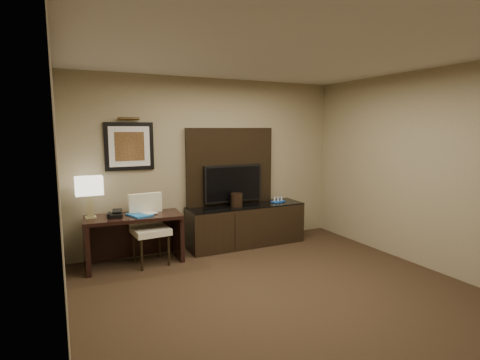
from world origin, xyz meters
TOP-DOWN VIEW (x-y plane):
  - floor at (0.00, 0.00)m, footprint 4.50×5.00m
  - ceiling at (0.00, 0.00)m, footprint 4.50×5.00m
  - wall_back at (0.00, 2.50)m, footprint 4.50×0.01m
  - wall_left at (-2.25, 0.00)m, footprint 0.01×5.00m
  - wall_right at (2.25, 0.00)m, footprint 0.01×5.00m
  - desk at (-1.35, 2.10)m, footprint 1.36×0.67m
  - credenza at (0.47, 2.20)m, footprint 1.94×0.55m
  - tv_wall_panel at (0.30, 2.44)m, footprint 1.50×0.12m
  - tv at (0.30, 2.34)m, footprint 1.00×0.08m
  - artwork at (-1.30, 2.48)m, footprint 0.70×0.04m
  - picture_light at (-1.30, 2.44)m, footprint 0.04×0.04m
  - desk_chair at (-1.14, 1.99)m, footprint 0.52×0.59m
  - table_lamp at (-1.90, 2.20)m, footprint 0.40×0.28m
  - desk_phone at (-1.59, 2.08)m, footprint 0.23×0.21m
  - blue_folder at (-1.27, 2.06)m, footprint 0.35×0.40m
  - book at (-1.21, 2.07)m, footprint 0.17×0.09m
  - ice_bucket at (0.29, 2.17)m, footprint 0.23×0.23m
  - minibar_tray at (1.08, 2.18)m, footprint 0.25×0.19m

SIDE VIEW (x-z plane):
  - floor at x=0.00m, z-range -0.01..0.00m
  - credenza at x=0.47m, z-range 0.00..0.67m
  - desk at x=-1.35m, z-range 0.00..0.70m
  - desk_chair at x=-1.14m, z-range 0.00..0.99m
  - minibar_tray at x=1.08m, z-range 0.67..0.75m
  - blue_folder at x=-1.27m, z-range 0.70..0.72m
  - desk_phone at x=-1.59m, z-range 0.70..0.80m
  - ice_bucket at x=0.29m, z-range 0.67..0.88m
  - book at x=-1.21m, z-range 0.70..0.94m
  - table_lamp at x=-1.90m, z-range 0.70..1.29m
  - tv at x=0.30m, z-range 0.72..1.32m
  - tv_wall_panel at x=0.30m, z-range 0.62..1.92m
  - wall_back at x=0.00m, z-range 0.00..2.70m
  - wall_left at x=-2.25m, z-range 0.00..2.70m
  - wall_right at x=2.25m, z-range 0.00..2.70m
  - artwork at x=-1.30m, z-range 1.30..2.00m
  - picture_light at x=-1.30m, z-range 1.90..2.20m
  - ceiling at x=0.00m, z-range 2.70..2.71m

